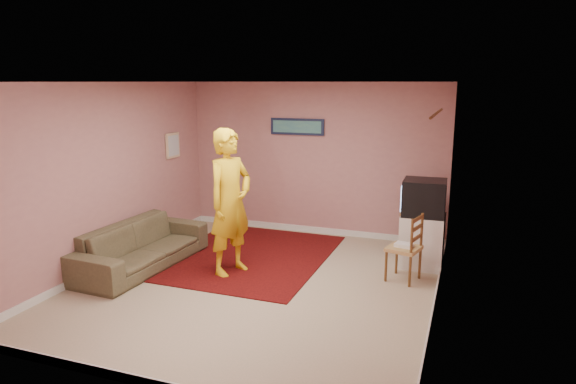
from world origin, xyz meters
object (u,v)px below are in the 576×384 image
(sofa, at_px, (142,246))
(chair_a, at_px, (416,210))
(crt_tv, at_px, (424,198))
(tv_cabinet, at_px, (422,241))
(person, at_px, (230,202))
(chair_b, at_px, (404,240))

(sofa, bearing_deg, chair_a, -55.25)
(crt_tv, bearing_deg, tv_cabinet, -0.00)
(crt_tv, height_order, chair_a, crt_tv)
(tv_cabinet, relative_size, person, 0.38)
(sofa, bearing_deg, person, -75.97)
(tv_cabinet, height_order, chair_b, chair_b)
(chair_a, xyz_separation_m, person, (-2.28, -1.94, 0.38))
(chair_b, distance_m, person, 2.38)
(chair_a, distance_m, sofa, 4.20)
(chair_b, height_order, sofa, chair_b)
(chair_a, height_order, person, person)
(chair_a, xyz_separation_m, sofa, (-3.58, -2.19, -0.31))
(crt_tv, bearing_deg, person, -156.35)
(chair_a, bearing_deg, person, -153.80)
(sofa, bearing_deg, crt_tv, -66.24)
(person, bearing_deg, crt_tv, -45.66)
(tv_cabinet, bearing_deg, sofa, -159.59)
(crt_tv, height_order, chair_b, crt_tv)
(tv_cabinet, bearing_deg, person, -154.89)
(crt_tv, relative_size, sofa, 0.28)
(crt_tv, relative_size, chair_a, 1.10)
(sofa, relative_size, person, 1.08)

